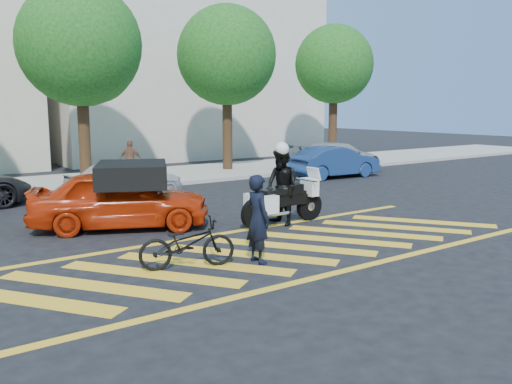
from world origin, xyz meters
TOP-DOWN VIEW (x-y plane):
  - ground at (0.00, 0.00)m, footprint 90.00×90.00m
  - sidewalk at (0.00, 12.00)m, footprint 60.00×5.00m
  - crosswalk at (-0.04, 0.00)m, footprint 12.33×4.00m
  - building_right at (9.00, 21.00)m, footprint 16.00×8.00m
  - tree_center at (0.13, 12.06)m, footprint 4.60×4.60m
  - tree_right at (6.63, 12.06)m, footprint 4.40×4.40m
  - tree_far_right at (13.13, 12.06)m, footprint 4.00×4.00m
  - officer_bike at (-0.79, -0.52)m, footprint 0.45×0.65m
  - bicycle at (-2.09, -0.06)m, footprint 1.90×1.14m
  - police_motorcycle at (1.68, 1.87)m, footprint 2.54×0.81m
  - officer_moto at (1.66, 1.87)m, footprint 0.75×0.96m
  - red_convertible at (-1.83, 3.84)m, footprint 4.63×3.37m
  - parked_mid_right at (-0.10, 7.80)m, footprint 3.94×1.96m
  - parked_right at (9.17, 7.80)m, footprint 4.10×1.63m
  - parked_far_right at (10.70, 9.20)m, footprint 4.72×2.05m
  - pedestrian_right at (1.48, 11.13)m, footprint 0.92×0.89m

SIDE VIEW (x-z plane):
  - ground at x=0.00m, z-range 0.00..0.00m
  - crosswalk at x=-0.04m, z-range 0.00..0.01m
  - sidewalk at x=0.00m, z-range 0.00..0.15m
  - bicycle at x=-2.09m, z-range 0.00..0.94m
  - police_motorcycle at x=1.68m, z-range 0.05..1.17m
  - parked_mid_right at x=-0.10m, z-range 0.00..1.29m
  - parked_right at x=9.17m, z-range 0.00..1.33m
  - parked_far_right at x=10.70m, z-range 0.00..1.35m
  - red_convertible at x=-1.83m, z-range 0.00..1.47m
  - officer_bike at x=-0.79m, z-range 0.00..1.72m
  - pedestrian_right at x=1.48m, z-range 0.15..1.69m
  - officer_moto at x=1.66m, z-range 0.00..1.95m
  - tree_far_right at x=13.13m, z-range 1.39..8.49m
  - tree_right at x=6.63m, z-range 1.34..8.75m
  - tree_center at x=0.13m, z-range 1.31..8.88m
  - building_right at x=9.00m, z-range 0.00..11.00m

